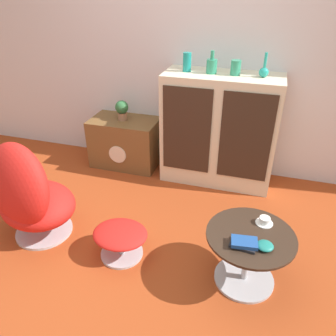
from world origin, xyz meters
name	(u,v)px	position (x,y,z in m)	size (l,w,h in m)	color
ground_plane	(138,262)	(0.00, 0.00, 0.00)	(12.00, 12.00, 0.00)	#9E3D19
wall_back	(193,43)	(0.00, 1.61, 1.30)	(6.40, 0.06, 2.60)	silver
sideboard	(219,130)	(0.35, 1.35, 0.55)	(1.09, 0.46, 1.09)	beige
tv_console	(125,142)	(-0.67, 1.37, 0.26)	(0.72, 0.44, 0.53)	brown
egg_chair	(28,196)	(-0.89, 0.03, 0.40)	(0.78, 0.75, 0.87)	#B7B7BC
ottoman	(120,237)	(-0.15, 0.04, 0.17)	(0.41, 0.35, 0.25)	#B7B7BC
coffee_table	(248,253)	(0.78, 0.07, 0.26)	(0.58, 0.58, 0.42)	#B7B7BC
vase_leftmost	(187,62)	(0.01, 1.36, 1.18)	(0.08, 0.08, 0.17)	teal
vase_inner_left	(212,66)	(0.23, 1.36, 1.16)	(0.10, 0.10, 0.20)	#2D8E6B
vase_inner_right	(236,68)	(0.45, 1.36, 1.16)	(0.09, 0.09, 0.13)	#2D8E6B
vase_rightmost	(264,71)	(0.69, 1.36, 1.15)	(0.08, 0.08, 0.21)	teal
potted_plant	(122,109)	(-0.68, 1.37, 0.65)	(0.14, 0.14, 0.21)	#996B4C
teacup	(264,221)	(0.85, 0.21, 0.43)	(0.12, 0.12, 0.05)	white
book_stack	(244,243)	(0.74, -0.05, 0.44)	(0.18, 0.12, 0.04)	black
bowl	(265,246)	(0.86, -0.03, 0.43)	(0.11, 0.11, 0.04)	#1E7A70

